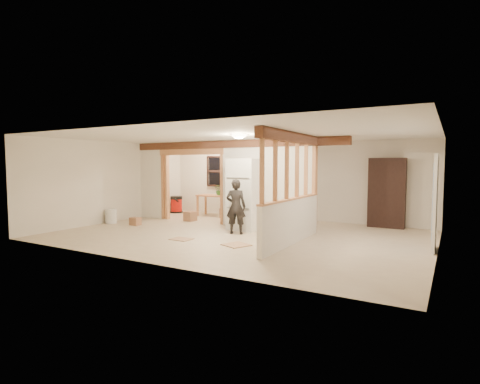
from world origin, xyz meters
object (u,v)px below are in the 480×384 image
Objects in this scene: shop_vac at (176,204)px; bookshelf at (387,193)px; refrigerator at (245,194)px; work_table at (214,205)px; woman at (236,207)px.

shop_vac is 7.34m from bookshelf.
refrigerator is 2.96m from work_table.
refrigerator is 3.12× the size of shop_vac.
woman is 4.39m from bookshelf.
bookshelf is (5.57, 0.43, 0.62)m from work_table.
bookshelf is at bearing 2.98° from shop_vac.
bookshelf reaches higher than refrigerator.
woman reaches higher than work_table.
bookshelf reaches higher than shop_vac.
bookshelf is at bearing 34.22° from refrigerator.
woman is 2.27× the size of shop_vac.
shop_vac is (-3.97, 1.89, -0.66)m from refrigerator.
shop_vac is at bearing -177.02° from bookshelf.
refrigerator reaches higher than work_table.
bookshelf is (3.21, 2.98, 0.28)m from woman.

